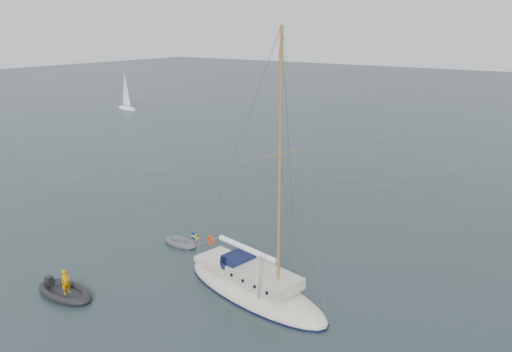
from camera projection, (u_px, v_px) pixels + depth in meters
The scene contains 5 objects.
ground at pixel (270, 269), 28.79m from camera, with size 300.00×300.00×0.00m, color black.
sailboat at pixel (254, 275), 25.79m from camera, with size 9.92×2.97×14.13m.
dinghy at pixel (180, 242), 31.92m from camera, with size 2.54×1.15×0.36m.
rib at pixel (65, 291), 25.90m from camera, with size 3.70×1.68×1.53m.
distant_yacht_a at pixel (126, 91), 83.67m from camera, with size 5.31×2.83×7.03m.
Camera 1 is at (14.42, -21.67, 13.44)m, focal length 35.00 mm.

